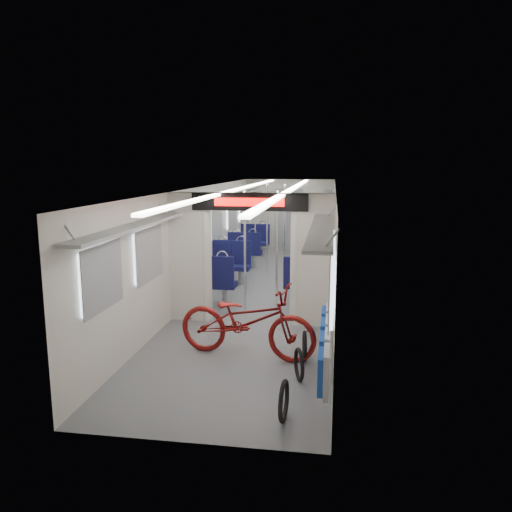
{
  "coord_description": "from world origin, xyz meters",
  "views": [
    {
      "loc": [
        1.4,
        -10.47,
        2.78
      ],
      "look_at": [
        0.1,
        -2.0,
        1.2
      ],
      "focal_mm": 35.0,
      "sensor_mm": 36.0,
      "label": 1
    }
  ],
  "objects_px": {
    "flip_bench": "(325,345)",
    "bike_hoop_c": "(305,347)",
    "seat_bay_far_right": "(315,245)",
    "stanchion_near_left": "(245,251)",
    "stanchion_near_right": "(277,252)",
    "seat_bay_far_left": "(250,243)",
    "bike_hoop_a": "(284,403)",
    "stanchion_far_left": "(267,229)",
    "stanchion_far_right": "(284,231)",
    "seat_bay_near_left": "(222,268)",
    "seat_bay_near_right": "(309,269)",
    "bike_hoop_b": "(299,366)",
    "bicycle": "(247,321)"
  },
  "relations": [
    {
      "from": "stanchion_near_right",
      "to": "stanchion_far_left",
      "type": "xyz_separation_m",
      "value": [
        -0.62,
        3.33,
        0.0
      ]
    },
    {
      "from": "bike_hoop_b",
      "to": "seat_bay_far_right",
      "type": "distance_m",
      "value": 7.78
    },
    {
      "from": "seat_bay_near_right",
      "to": "bike_hoop_a",
      "type": "bearing_deg",
      "value": -90.05
    },
    {
      "from": "stanchion_far_left",
      "to": "bike_hoop_a",
      "type": "bearing_deg",
      "value": -81.14
    },
    {
      "from": "flip_bench",
      "to": "stanchion_near_left",
      "type": "distance_m",
      "value": 3.67
    },
    {
      "from": "seat_bay_far_left",
      "to": "stanchion_near_right",
      "type": "height_order",
      "value": "stanchion_near_right"
    },
    {
      "from": "bicycle",
      "to": "stanchion_near_left",
      "type": "relative_size",
      "value": 0.9
    },
    {
      "from": "flip_bench",
      "to": "bike_hoop_c",
      "type": "distance_m",
      "value": 1.02
    },
    {
      "from": "bike_hoop_a",
      "to": "seat_bay_near_right",
      "type": "distance_m",
      "value": 5.55
    },
    {
      "from": "stanchion_near_left",
      "to": "stanchion_far_left",
      "type": "height_order",
      "value": "same"
    },
    {
      "from": "seat_bay_near_left",
      "to": "stanchion_far_right",
      "type": "distance_m",
      "value": 2.32
    },
    {
      "from": "stanchion_near_right",
      "to": "seat_bay_far_right",
      "type": "bearing_deg",
      "value": 83.28
    },
    {
      "from": "seat_bay_near_right",
      "to": "stanchion_far_right",
      "type": "bearing_deg",
      "value": 112.46
    },
    {
      "from": "bicycle",
      "to": "stanchion_near_left",
      "type": "height_order",
      "value": "stanchion_near_left"
    },
    {
      "from": "bike_hoop_c",
      "to": "stanchion_near_right",
      "type": "relative_size",
      "value": 0.19
    },
    {
      "from": "bike_hoop_a",
      "to": "bike_hoop_c",
      "type": "distance_m",
      "value": 1.77
    },
    {
      "from": "bike_hoop_a",
      "to": "stanchion_far_right",
      "type": "relative_size",
      "value": 0.21
    },
    {
      "from": "stanchion_near_left",
      "to": "stanchion_near_right",
      "type": "height_order",
      "value": "same"
    },
    {
      "from": "bike_hoop_b",
      "to": "bike_hoop_c",
      "type": "height_order",
      "value": "bike_hoop_b"
    },
    {
      "from": "bike_hoop_b",
      "to": "seat_bay_near_right",
      "type": "distance_m",
      "value": 4.48
    },
    {
      "from": "bike_hoop_c",
      "to": "seat_bay_far_right",
      "type": "relative_size",
      "value": 0.2
    },
    {
      "from": "seat_bay_near_right",
      "to": "stanchion_far_right",
      "type": "distance_m",
      "value": 1.95
    },
    {
      "from": "flip_bench",
      "to": "bike_hoop_b",
      "type": "bearing_deg",
      "value": 149.74
    },
    {
      "from": "flip_bench",
      "to": "bike_hoop_a",
      "type": "xyz_separation_m",
      "value": [
        -0.42,
        -0.88,
        -0.37
      ]
    },
    {
      "from": "bike_hoop_a",
      "to": "stanchion_far_left",
      "type": "bearing_deg",
      "value": 98.86
    },
    {
      "from": "stanchion_near_left",
      "to": "seat_bay_far_right",
      "type": "bearing_deg",
      "value": 76.12
    },
    {
      "from": "seat_bay_near_left",
      "to": "stanchion_far_right",
      "type": "height_order",
      "value": "stanchion_far_right"
    },
    {
      "from": "flip_bench",
      "to": "bike_hoop_a",
      "type": "relative_size",
      "value": 4.41
    },
    {
      "from": "seat_bay_near_left",
      "to": "seat_bay_far_left",
      "type": "bearing_deg",
      "value": 90.0
    },
    {
      "from": "seat_bay_far_right",
      "to": "stanchion_near_left",
      "type": "xyz_separation_m",
      "value": [
        -1.16,
        -4.69,
        0.59
      ]
    },
    {
      "from": "bike_hoop_c",
      "to": "stanchion_near_right",
      "type": "height_order",
      "value": "stanchion_near_right"
    },
    {
      "from": "flip_bench",
      "to": "bike_hoop_c",
      "type": "height_order",
      "value": "flip_bench"
    },
    {
      "from": "bicycle",
      "to": "seat_bay_near_left",
      "type": "bearing_deg",
      "value": 28.16
    },
    {
      "from": "bicycle",
      "to": "seat_bay_far_left",
      "type": "bearing_deg",
      "value": 19.19
    },
    {
      "from": "flip_bench",
      "to": "bike_hoop_c",
      "type": "bearing_deg",
      "value": 108.39
    },
    {
      "from": "stanchion_far_right",
      "to": "seat_bay_near_left",
      "type": "bearing_deg",
      "value": -121.15
    },
    {
      "from": "seat_bay_far_right",
      "to": "stanchion_far_left",
      "type": "relative_size",
      "value": 0.94
    },
    {
      "from": "flip_bench",
      "to": "stanchion_far_right",
      "type": "bearing_deg",
      "value": 100.03
    },
    {
      "from": "stanchion_near_left",
      "to": "stanchion_far_right",
      "type": "bearing_deg",
      "value": 81.74
    },
    {
      "from": "bicycle",
      "to": "flip_bench",
      "type": "bearing_deg",
      "value": -118.54
    },
    {
      "from": "flip_bench",
      "to": "stanchion_near_left",
      "type": "xyz_separation_m",
      "value": [
        -1.58,
        3.27,
        0.57
      ]
    },
    {
      "from": "bike_hoop_a",
      "to": "bicycle",
      "type": "bearing_deg",
      "value": 111.78
    },
    {
      "from": "bike_hoop_a",
      "to": "stanchion_near_left",
      "type": "height_order",
      "value": "stanchion_near_left"
    },
    {
      "from": "seat_bay_near_right",
      "to": "stanchion_near_left",
      "type": "distance_m",
      "value": 1.91
    },
    {
      "from": "stanchion_near_right",
      "to": "seat_bay_far_left",
      "type": "bearing_deg",
      "value": 105.11
    },
    {
      "from": "seat_bay_far_left",
      "to": "stanchion_far_right",
      "type": "xyz_separation_m",
      "value": [
        1.16,
        -1.79,
        0.61
      ]
    },
    {
      "from": "seat_bay_near_left",
      "to": "stanchion_near_right",
      "type": "height_order",
      "value": "stanchion_near_right"
    },
    {
      "from": "stanchion_far_left",
      "to": "stanchion_near_right",
      "type": "bearing_deg",
      "value": -79.44
    },
    {
      "from": "flip_bench",
      "to": "stanchion_near_left",
      "type": "bearing_deg",
      "value": 115.78
    },
    {
      "from": "stanchion_near_left",
      "to": "stanchion_near_right",
      "type": "relative_size",
      "value": 1.0
    }
  ]
}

